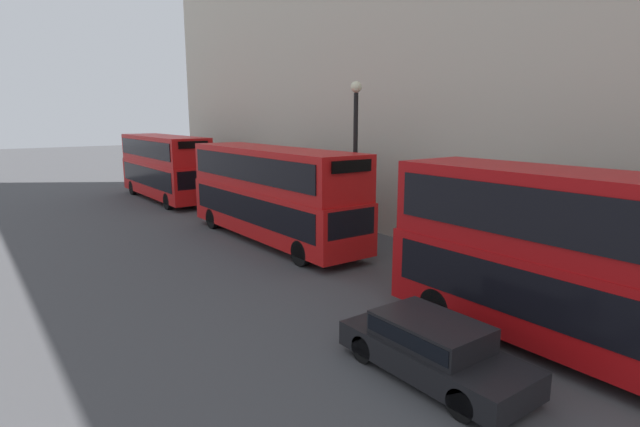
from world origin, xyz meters
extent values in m
cube|color=#B20C0F|center=(1.60, 4.53, 1.37)|extent=(2.55, 10.09, 2.04)
cube|color=#B20C0F|center=(1.60, 4.53, 3.37)|extent=(2.50, 9.89, 1.95)
cube|color=black|center=(1.60, 4.53, 1.62)|extent=(2.59, 9.28, 1.14)
cube|color=black|center=(1.60, 4.53, 3.47)|extent=(2.59, 9.28, 1.17)
cylinder|color=black|center=(0.48, 7.97, 0.50)|extent=(0.30, 1.00, 1.00)
cylinder|color=black|center=(2.73, 7.97, 0.50)|extent=(0.30, 1.00, 1.00)
cube|color=red|center=(1.60, 18.52, 1.37)|extent=(2.55, 11.13, 2.03)
cube|color=red|center=(1.60, 18.52, 3.29)|extent=(2.50, 10.91, 1.81)
cube|color=black|center=(1.60, 18.52, 1.61)|extent=(2.59, 10.24, 1.14)
cube|color=black|center=(1.60, 18.52, 3.38)|extent=(2.59, 10.24, 1.09)
cube|color=black|center=(1.60, 12.98, 1.77)|extent=(2.17, 0.06, 1.02)
cube|color=black|center=(1.60, 12.98, 3.83)|extent=(1.78, 0.06, 0.43)
cylinder|color=black|center=(0.48, 14.55, 0.50)|extent=(0.30, 1.00, 1.00)
cylinder|color=black|center=(2.73, 14.55, 0.50)|extent=(0.30, 1.00, 1.00)
cylinder|color=black|center=(0.48, 22.48, 0.50)|extent=(0.30, 1.00, 1.00)
cylinder|color=black|center=(2.73, 22.48, 0.50)|extent=(0.30, 1.00, 1.00)
cube|color=red|center=(1.60, 32.48, 1.44)|extent=(2.55, 10.45, 2.18)
cube|color=red|center=(1.60, 32.48, 3.40)|extent=(2.50, 10.24, 1.75)
cube|color=black|center=(1.60, 32.48, 1.70)|extent=(2.59, 9.62, 1.22)
cube|color=black|center=(1.60, 32.48, 3.49)|extent=(2.59, 9.62, 1.05)
cube|color=black|center=(1.60, 27.28, 1.87)|extent=(2.17, 0.06, 1.09)
cube|color=black|center=(1.60, 27.28, 3.93)|extent=(1.78, 0.06, 0.42)
cylinder|color=black|center=(0.48, 28.85, 0.50)|extent=(0.30, 1.00, 1.00)
cylinder|color=black|center=(2.73, 28.85, 0.50)|extent=(0.30, 1.00, 1.00)
cylinder|color=black|center=(0.48, 36.10, 0.50)|extent=(0.30, 1.00, 1.00)
cylinder|color=black|center=(2.73, 36.10, 0.50)|extent=(0.30, 1.00, 1.00)
cube|color=black|center=(-1.80, 6.11, 0.47)|extent=(1.76, 4.34, 0.58)
cube|color=black|center=(-1.80, 6.22, 1.02)|extent=(1.55, 2.39, 0.53)
cube|color=black|center=(-1.80, 6.22, 1.05)|extent=(1.58, 2.27, 0.34)
cylinder|color=black|center=(-2.57, 4.72, 0.32)|extent=(0.22, 0.64, 0.64)
cylinder|color=black|center=(-1.03, 4.72, 0.32)|extent=(0.22, 0.64, 0.64)
cylinder|color=black|center=(-2.57, 7.50, 0.32)|extent=(0.22, 0.64, 0.64)
cylinder|color=black|center=(-1.03, 7.50, 0.32)|extent=(0.22, 0.64, 0.64)
cylinder|color=black|center=(3.25, 14.75, 3.23)|extent=(0.18, 0.18, 6.46)
sphere|color=beige|center=(3.25, 14.75, 6.68)|extent=(0.44, 0.44, 0.44)
camera|label=1|loc=(-9.68, -0.48, 5.58)|focal=28.00mm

